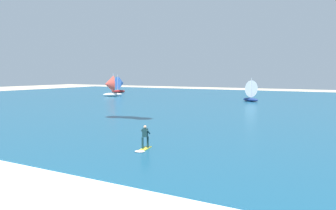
# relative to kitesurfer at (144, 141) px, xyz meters

# --- Properties ---
(ground_plane) EXTENTS (220.00, 220.00, 0.00)m
(ground_plane) POSITION_rel_kitesurfer_xyz_m (0.98, -10.76, -0.70)
(ground_plane) COLOR beige
(ocean) EXTENTS (160.00, 90.00, 0.10)m
(ocean) POSITION_rel_kitesurfer_xyz_m (0.98, 38.49, -0.65)
(ocean) COLOR navy
(ocean) RESTS_ON ground
(shoreline_foam) EXTENTS (78.62, 1.58, 0.01)m
(shoreline_foam) POSITION_rel_kitesurfer_xyz_m (0.48, -6.04, -0.70)
(shoreline_foam) COLOR white
(shoreline_foam) RESTS_ON ground
(kitesurfer) EXTENTS (0.91, 2.02, 1.67)m
(kitesurfer) POSITION_rel_kitesurfer_xyz_m (0.00, 0.00, 0.00)
(kitesurfer) COLOR yellow
(kitesurfer) RESTS_ON ocean
(sailboat_near_shore) EXTENTS (3.89, 4.38, 4.92)m
(sailboat_near_shore) POSITION_rel_kitesurfer_xyz_m (-42.89, 53.15, 1.65)
(sailboat_near_shore) COLOR maroon
(sailboat_near_shore) RESTS_ON ocean
(sailboat_far_left) EXTENTS (4.51, 4.68, 5.23)m
(sailboat_far_left) POSITION_rel_kitesurfer_xyz_m (-36.09, 40.44, 1.79)
(sailboat_far_left) COLOR silver
(sailboat_far_left) RESTS_ON ocean
(sailboat_mid_left) EXTENTS (4.00, 3.64, 4.44)m
(sailboat_mid_left) POSITION_rel_kitesurfer_xyz_m (-4.79, 42.84, 1.43)
(sailboat_mid_left) COLOR navy
(sailboat_mid_left) RESTS_ON ocean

